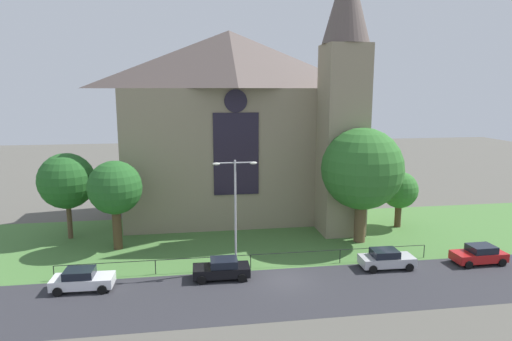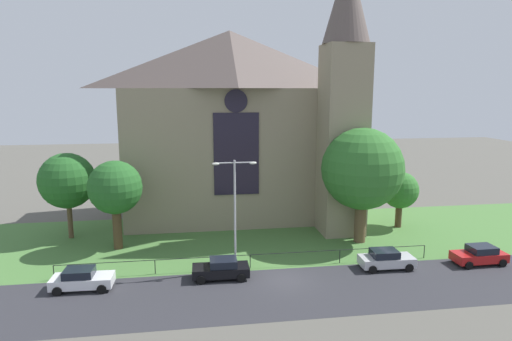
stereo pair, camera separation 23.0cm
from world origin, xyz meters
The scene contains 14 objects.
ground centered at (0.00, 10.00, 0.00)m, with size 160.00×160.00×0.00m, color #56544C.
road_asphalt centered at (0.00, -2.00, 0.00)m, with size 120.00×8.00×0.01m, color #2D2D33.
grass_verge centered at (0.00, 8.00, 0.00)m, with size 120.00×20.00×0.01m, color #477538.
church_building centered at (-1.37, 17.68, 10.27)m, with size 23.20×16.20×26.00m.
iron_railing centered at (-2.15, 2.50, 0.97)m, with size 29.38×0.07×1.13m.
tree_right_far centered at (14.32, 10.99, 3.82)m, with size 3.72×3.72×5.73m.
tree_right_near centered at (8.72, 7.26, 6.80)m, with size 7.40×7.40×10.55m.
tree_left_near centered at (-13.10, 8.71, 5.46)m, with size 4.66×4.66×7.87m.
tree_left_far centered at (-17.96, 12.37, 5.51)m, with size 5.18×5.18×8.12m.
streetlamp_near centered at (-3.33, 2.40, 5.48)m, with size 3.37×0.26×8.67m.
parked_car_white centered at (-14.38, 0.54, 0.74)m, with size 4.26×2.14×1.51m.
parked_car_black centered at (-4.53, 0.93, 0.74)m, with size 4.25×2.12×1.51m.
parked_car_silver centered at (8.42, 0.92, 0.74)m, with size 4.25×2.12×1.51m.
parked_car_red centered at (16.27, 0.66, 0.74)m, with size 4.23×2.08×1.51m.
Camera 1 is at (-6.89, -30.63, 13.89)m, focal length 31.54 mm.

